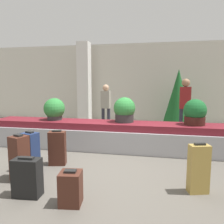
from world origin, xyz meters
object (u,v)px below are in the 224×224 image
Objects in this scene: suitcase_5 at (71,188)px; traveler_0 at (185,102)px; suitcase_2 at (27,177)px; potted_plant_2 at (54,109)px; potted_plant_0 at (195,113)px; decorated_tree at (178,97)px; suitcase_1 at (20,158)px; pillar at (84,83)px; potted_plant_1 at (124,110)px; suitcase_3 at (31,152)px; suitcase_0 at (57,148)px; traveler_1 at (106,103)px; suitcase_4 at (199,169)px.

traveler_0 reaches higher than suitcase_5.
suitcase_2 is 2.76m from potted_plant_2.
traveler_0 is at bearing 55.15° from suitcase_2.
potted_plant_0 is at bearing 45.41° from suitcase_5.
potted_plant_0 is 2.81m from decorated_tree.
suitcase_1 is 1.33× the size of suitcase_2.
pillar is 3.77m from potted_plant_1.
potted_plant_2 is at bearing 118.04° from suitcase_3.
suitcase_3 is at bearing 133.86° from suitcase_5.
suitcase_3 reaches higher than suitcase_0.
potted_plant_2 is at bearing -102.44° from traveler_1.
traveler_1 reaches higher than suitcase_1.
suitcase_1 reaches higher than suitcase_2.
traveler_1 reaches higher than suitcase_0.
traveler_1 is 2.57m from decorated_tree.
suitcase_1 is 2.87m from suitcase_4.
suitcase_3 is 2.39m from potted_plant_1.
suitcase_1 is 4.23m from traveler_1.
traveler_0 is (3.47, 1.73, 0.12)m from potted_plant_2.
suitcase_5 is 4.86m from traveler_0.
decorated_tree reaches higher than potted_plant_1.
suitcase_1 is 3.78m from potted_plant_0.
traveler_1 is at bearing 140.94° from potted_plant_0.
potted_plant_1 reaches higher than suitcase_1.
decorated_tree is at bearing -82.42° from traveler_0.
traveler_1 reaches higher than suitcase_2.
suitcase_3 is at bearing 115.67° from suitcase_2.
decorated_tree is (-0.11, 1.06, 0.08)m from traveler_0.
suitcase_0 is at bearing -78.50° from pillar.
suitcase_3 is at bearing -78.57° from potted_plant_2.
potted_plant_0 reaches higher than suitcase_0.
suitcase_2 reaches higher than suitcase_5.
suitcase_0 is at bearing -82.66° from traveler_1.
traveler_1 is (-2.57, 2.09, -0.02)m from potted_plant_0.
decorated_tree is at bearing 27.13° from traveler_1.
potted_plant_1 is (1.49, 1.77, 0.60)m from suitcase_3.
suitcase_1 is at bearing -83.58° from pillar.
potted_plant_1 reaches higher than suitcase_0.
suitcase_3 is at bearing -123.65° from decorated_tree.
potted_plant_1 is (1.03, 2.60, 0.68)m from suitcase_2.
suitcase_5 is 0.31× the size of traveler_1.
suitcase_4 is (2.86, 0.12, -0.01)m from suitcase_1.
suitcase_2 is 1.22× the size of suitcase_5.
pillar is 4.56× the size of suitcase_0.
traveler_0 reaches higher than potted_plant_1.
suitcase_2 is at bearing -111.73° from potted_plant_1.
suitcase_5 is 0.23× the size of decorated_tree.
potted_plant_0 is 1.05× the size of potted_plant_2.
potted_plant_1 is 0.29× the size of decorated_tree.
suitcase_5 is at bearing -108.92° from decorated_tree.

